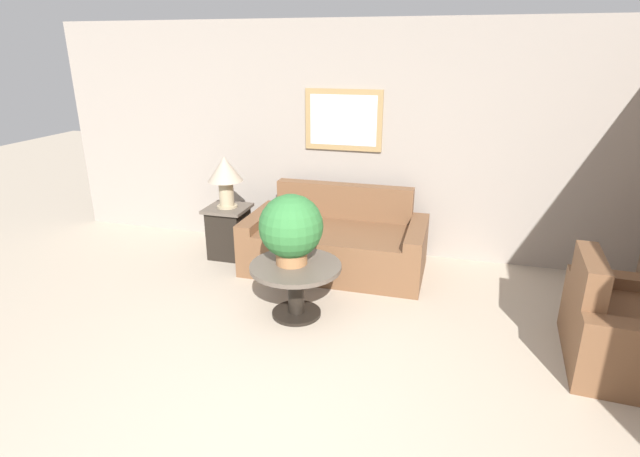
% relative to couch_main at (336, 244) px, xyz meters
% --- Properties ---
extents(ground_plane, '(20.00, 20.00, 0.00)m').
position_rel_couch_main_xyz_m(ground_plane, '(0.24, -2.68, -0.29)').
color(ground_plane, tan).
extents(wall_back, '(7.77, 0.09, 2.60)m').
position_rel_couch_main_xyz_m(wall_back, '(0.24, 0.65, 1.02)').
color(wall_back, gray).
rests_on(wall_back, ground_plane).
extents(couch_main, '(1.91, 0.98, 0.86)m').
position_rel_couch_main_xyz_m(couch_main, '(0.00, 0.00, 0.00)').
color(couch_main, brown).
rests_on(couch_main, ground_plane).
extents(armchair, '(0.95, 1.08, 0.86)m').
position_rel_couch_main_xyz_m(armchair, '(2.56, -1.16, 0.00)').
color(armchair, brown).
rests_on(armchair, ground_plane).
extents(coffee_table, '(0.81, 0.81, 0.50)m').
position_rel_couch_main_xyz_m(coffee_table, '(-0.09, -1.10, 0.07)').
color(coffee_table, black).
rests_on(coffee_table, ground_plane).
extents(side_table, '(0.46, 0.46, 0.60)m').
position_rel_couch_main_xyz_m(side_table, '(-1.27, -0.01, 0.02)').
color(side_table, black).
rests_on(side_table, ground_plane).
extents(table_lamp, '(0.39, 0.39, 0.58)m').
position_rel_couch_main_xyz_m(table_lamp, '(-1.27, -0.01, 0.70)').
color(table_lamp, tan).
rests_on(table_lamp, side_table).
extents(potted_plant_on_table, '(0.56, 0.56, 0.63)m').
position_rel_couch_main_xyz_m(potted_plant_on_table, '(-0.14, -1.08, 0.54)').
color(potted_plant_on_table, '#9E6B42').
rests_on(potted_plant_on_table, coffee_table).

